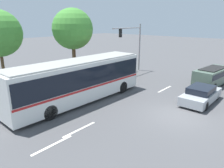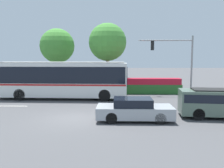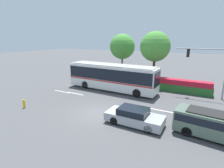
{
  "view_description": "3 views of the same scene",
  "coord_description": "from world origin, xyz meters",
  "px_view_note": "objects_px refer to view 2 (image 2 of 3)",
  "views": [
    {
      "loc": [
        -12.59,
        -5.16,
        6.1
      ],
      "look_at": [
        -1.31,
        4.47,
        1.66
      ],
      "focal_mm": 33.99,
      "sensor_mm": 36.0,
      "label": 1
    },
    {
      "loc": [
        2.57,
        -14.17,
        3.67
      ],
      "look_at": [
        2.21,
        2.61,
        1.8
      ],
      "focal_mm": 38.52,
      "sensor_mm": 36.0,
      "label": 2
    },
    {
      "loc": [
        8.02,
        -12.17,
        6.5
      ],
      "look_at": [
        -0.19,
        3.0,
        1.95
      ],
      "focal_mm": 28.41,
      "sensor_mm": 36.0,
      "label": 3
    }
  ],
  "objects_px": {
    "city_bus": "(62,78)",
    "street_tree_left": "(57,46)",
    "suv_left_lane": "(221,101)",
    "street_tree_centre": "(108,42)",
    "traffic_light_pole": "(178,56)",
    "sedan_foreground": "(134,110)"
  },
  "relations": [
    {
      "from": "suv_left_lane",
      "to": "sedan_foreground",
      "type": "bearing_deg",
      "value": -165.81
    },
    {
      "from": "traffic_light_pole",
      "to": "street_tree_left",
      "type": "distance_m",
      "value": 14.2
    },
    {
      "from": "suv_left_lane",
      "to": "street_tree_centre",
      "type": "distance_m",
      "value": 14.48
    },
    {
      "from": "suv_left_lane",
      "to": "street_tree_left",
      "type": "height_order",
      "value": "street_tree_left"
    },
    {
      "from": "suv_left_lane",
      "to": "street_tree_centre",
      "type": "height_order",
      "value": "street_tree_centre"
    },
    {
      "from": "city_bus",
      "to": "traffic_light_pole",
      "type": "relative_size",
      "value": 2.03
    },
    {
      "from": "suv_left_lane",
      "to": "street_tree_centre",
      "type": "relative_size",
      "value": 0.69
    },
    {
      "from": "sedan_foreground",
      "to": "suv_left_lane",
      "type": "xyz_separation_m",
      "value": [
        5.32,
        0.75,
        0.39
      ]
    },
    {
      "from": "city_bus",
      "to": "street_tree_left",
      "type": "bearing_deg",
      "value": 107.84
    },
    {
      "from": "suv_left_lane",
      "to": "street_tree_centre",
      "type": "xyz_separation_m",
      "value": [
        -7.37,
        11.72,
        4.26
      ]
    },
    {
      "from": "sedan_foreground",
      "to": "city_bus",
      "type": "bearing_deg",
      "value": 129.55
    },
    {
      "from": "city_bus",
      "to": "traffic_light_pole",
      "type": "distance_m",
      "value": 11.34
    },
    {
      "from": "traffic_light_pole",
      "to": "street_tree_centre",
      "type": "xyz_separation_m",
      "value": [
        -7.0,
        2.59,
        1.48
      ]
    },
    {
      "from": "suv_left_lane",
      "to": "traffic_light_pole",
      "type": "xyz_separation_m",
      "value": [
        -0.37,
        9.13,
        2.79
      ]
    },
    {
      "from": "sedan_foreground",
      "to": "street_tree_centre",
      "type": "relative_size",
      "value": 0.6
    },
    {
      "from": "suv_left_lane",
      "to": "street_tree_centre",
      "type": "bearing_deg",
      "value": 128.36
    },
    {
      "from": "city_bus",
      "to": "sedan_foreground",
      "type": "relative_size",
      "value": 2.63
    },
    {
      "from": "street_tree_left",
      "to": "street_tree_centre",
      "type": "bearing_deg",
      "value": -23.53
    },
    {
      "from": "city_bus",
      "to": "street_tree_centre",
      "type": "xyz_separation_m",
      "value": [
        3.87,
        5.17,
        3.42
      ]
    },
    {
      "from": "traffic_light_pole",
      "to": "street_tree_centre",
      "type": "height_order",
      "value": "street_tree_centre"
    },
    {
      "from": "city_bus",
      "to": "street_tree_left",
      "type": "height_order",
      "value": "street_tree_left"
    },
    {
      "from": "traffic_light_pole",
      "to": "street_tree_left",
      "type": "xyz_separation_m",
      "value": [
        -13.14,
        5.26,
        1.22
      ]
    }
  ]
}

